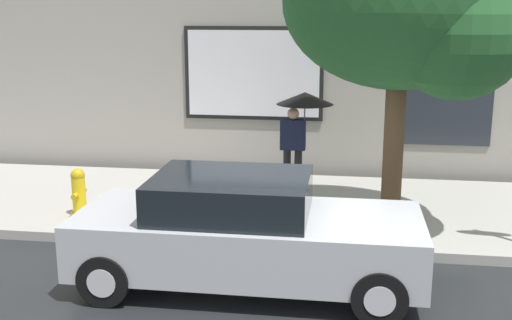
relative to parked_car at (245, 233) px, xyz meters
name	(u,v)px	position (x,y,z in m)	size (l,w,h in m)	color
ground_plane	(318,286)	(0.93, 0.08, -0.71)	(60.00, 60.00, 0.00)	black
sidewalk	(327,209)	(0.93, 3.08, -0.63)	(20.00, 4.00, 0.15)	#A3A099
building_facade	(336,7)	(0.92, 5.58, 2.78)	(20.00, 0.67, 7.00)	#9E998E
parked_car	(245,233)	(0.00, 0.00, 0.00)	(4.32, 1.83, 1.44)	#B7BABF
fire_hydrant	(79,193)	(-3.06, 1.94, -0.17)	(0.30, 0.44, 0.79)	yellow
pedestrian_with_umbrella	(301,112)	(0.40, 3.89, 0.94)	(1.04, 1.04, 1.85)	black
street_tree	(412,8)	(2.09, 1.97, 2.76)	(3.40, 2.89, 4.70)	#4C3823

